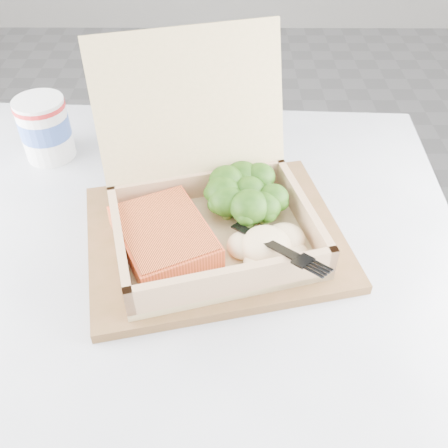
{
  "coord_description": "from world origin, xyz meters",
  "views": [
    {
      "loc": [
        -0.47,
        -1.04,
        1.17
      ],
      "look_at": [
        -0.47,
        -0.59,
        0.75
      ],
      "focal_mm": 40.0,
      "sensor_mm": 36.0,
      "label": 1
    }
  ],
  "objects_px": {
    "takeout_container": "(206,190)",
    "paper_cup": "(45,127)",
    "serving_tray": "(215,236)",
    "cafe_table": "(183,340)"
  },
  "relations": [
    {
      "from": "cafe_table",
      "to": "paper_cup",
      "type": "distance_m",
      "value": 0.39
    },
    {
      "from": "cafe_table",
      "to": "paper_cup",
      "type": "height_order",
      "value": "paper_cup"
    },
    {
      "from": "cafe_table",
      "to": "paper_cup",
      "type": "xyz_separation_m",
      "value": [
        -0.21,
        0.22,
        0.23
      ]
    },
    {
      "from": "cafe_table",
      "to": "serving_tray",
      "type": "bearing_deg",
      "value": 31.35
    },
    {
      "from": "serving_tray",
      "to": "cafe_table",
      "type": "bearing_deg",
      "value": -148.65
    },
    {
      "from": "takeout_container",
      "to": "paper_cup",
      "type": "xyz_separation_m",
      "value": [
        -0.25,
        0.17,
        -0.02
      ]
    },
    {
      "from": "cafe_table",
      "to": "takeout_container",
      "type": "bearing_deg",
      "value": 51.25
    },
    {
      "from": "serving_tray",
      "to": "paper_cup",
      "type": "height_order",
      "value": "paper_cup"
    },
    {
      "from": "paper_cup",
      "to": "serving_tray",
      "type": "bearing_deg",
      "value": -36.27
    },
    {
      "from": "cafe_table",
      "to": "paper_cup",
      "type": "relative_size",
      "value": 8.04
    }
  ]
}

